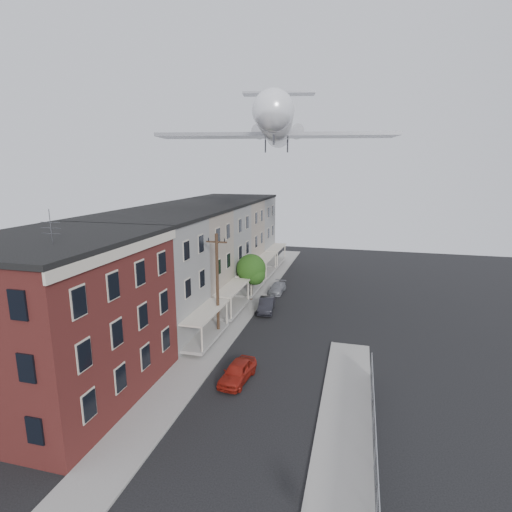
{
  "coord_description": "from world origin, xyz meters",
  "views": [
    {
      "loc": [
        5.69,
        -12.36,
        14.21
      ],
      "look_at": [
        0.63,
        7.0,
        9.81
      ],
      "focal_mm": 28.0,
      "sensor_mm": 36.0,
      "label": 1
    }
  ],
  "objects": [
    {
      "name": "car_near",
      "position": [
        -1.8,
        11.34,
        0.68
      ],
      "size": [
        2.03,
        4.13,
        1.36
      ],
      "primitive_type": "imported",
      "rotation": [
        0.0,
        0.0,
        -0.11
      ],
      "color": "maroon",
      "rests_on": "ground"
    },
    {
      "name": "car_far",
      "position": [
        -3.2,
        31.41,
        0.56
      ],
      "size": [
        1.73,
        3.94,
        1.13
      ],
      "primitive_type": "imported",
      "rotation": [
        0.0,
        0.0,
        -0.04
      ],
      "color": "gray",
      "rests_on": "ground"
    },
    {
      "name": "sidewalk_right",
      "position": [
        5.5,
        6.0,
        0.06
      ],
      "size": [
        3.0,
        26.0,
        0.12
      ],
      "primitive_type": "cube",
      "color": "gray",
      "rests_on": "ground"
    },
    {
      "name": "row_house_d",
      "position": [
        -11.96,
        37.5,
        5.13
      ],
      "size": [
        11.98,
        7.0,
        10.3
      ],
      "color": "#746A5C",
      "rests_on": "ground"
    },
    {
      "name": "street_tree",
      "position": [
        -5.27,
        27.92,
        3.45
      ],
      "size": [
        3.22,
        3.2,
        5.2
      ],
      "color": "black",
      "rests_on": "ground"
    },
    {
      "name": "utility_pole",
      "position": [
        -5.6,
        18.0,
        4.67
      ],
      "size": [
        1.8,
        0.26,
        9.0
      ],
      "color": "black",
      "rests_on": "ground"
    },
    {
      "name": "chainlink_fence",
      "position": [
        7.0,
        5.0,
        1.0
      ],
      "size": [
        0.06,
        18.06,
        1.9
      ],
      "color": "gray",
      "rests_on": "ground"
    },
    {
      "name": "row_house_e",
      "position": [
        -11.96,
        44.5,
        5.13
      ],
      "size": [
        11.98,
        7.0,
        10.3
      ],
      "color": "#61615F",
      "rests_on": "ground"
    },
    {
      "name": "sidewalk_left",
      "position": [
        -5.5,
        24.0,
        0.06
      ],
      "size": [
        3.0,
        62.0,
        0.12
      ],
      "primitive_type": "cube",
      "color": "gray",
      "rests_on": "ground"
    },
    {
      "name": "corner_building",
      "position": [
        -12.0,
        7.0,
        5.16
      ],
      "size": [
        10.31,
        12.3,
        12.15
      ],
      "color": "#351211",
      "rests_on": "ground"
    },
    {
      "name": "row_house_b",
      "position": [
        -11.96,
        23.5,
        5.13
      ],
      "size": [
        11.98,
        7.0,
        10.3
      ],
      "color": "#746A5C",
      "rests_on": "ground"
    },
    {
      "name": "curb_left",
      "position": [
        -4.05,
        24.0,
        0.07
      ],
      "size": [
        0.15,
        62.0,
        0.14
      ],
      "primitive_type": "cube",
      "color": "gray",
      "rests_on": "ground"
    },
    {
      "name": "airplane",
      "position": [
        -2.94,
        28.89,
        18.32
      ],
      "size": [
        23.13,
        26.43,
        7.6
      ],
      "color": "white",
      "rests_on": "ground"
    },
    {
      "name": "row_house_a",
      "position": [
        -11.96,
        16.5,
        5.13
      ],
      "size": [
        11.98,
        7.0,
        10.3
      ],
      "color": "#61615F",
      "rests_on": "ground"
    },
    {
      "name": "car_mid",
      "position": [
        -2.99,
        25.08,
        0.69
      ],
      "size": [
        1.97,
        4.33,
        1.38
      ],
      "primitive_type": "imported",
      "rotation": [
        0.0,
        0.0,
        0.12
      ],
      "color": "black",
      "rests_on": "ground"
    },
    {
      "name": "curb_right",
      "position": [
        4.05,
        6.0,
        0.07
      ],
      "size": [
        0.15,
        26.0,
        0.14
      ],
      "primitive_type": "cube",
      "color": "gray",
      "rests_on": "ground"
    },
    {
      "name": "row_house_c",
      "position": [
        -11.96,
        30.5,
        5.13
      ],
      "size": [
        11.98,
        7.0,
        10.3
      ],
      "color": "#61615F",
      "rests_on": "ground"
    }
  ]
}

